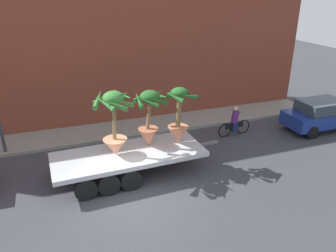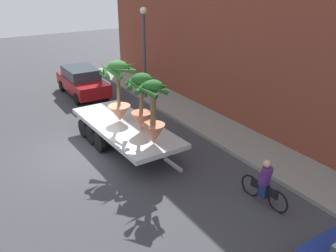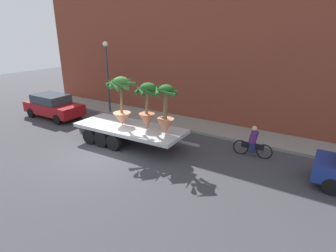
{
  "view_description": "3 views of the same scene",
  "coord_description": "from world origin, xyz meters",
  "px_view_note": "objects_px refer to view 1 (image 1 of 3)",
  "views": [
    {
      "loc": [
        -2.12,
        -9.48,
        6.99
      ],
      "look_at": [
        2.24,
        2.75,
        1.43
      ],
      "focal_mm": 35.48,
      "sensor_mm": 36.0,
      "label": 1
    },
    {
      "loc": [
        12.73,
        -3.81,
        6.76
      ],
      "look_at": [
        2.27,
        2.6,
        1.47
      ],
      "focal_mm": 39.06,
      "sensor_mm": 36.0,
      "label": 2
    },
    {
      "loc": [
        9.08,
        -8.38,
        5.67
      ],
      "look_at": [
        2.62,
        1.79,
        1.44
      ],
      "focal_mm": 29.22,
      "sensor_mm": 36.0,
      "label": 3
    }
  ],
  "objects_px": {
    "cyclist": "(235,122)",
    "parked_car": "(322,114)",
    "flatbed_trailer": "(123,159)",
    "potted_palm_front": "(114,123)",
    "potted_palm_rear": "(179,119)",
    "potted_palm_middle": "(149,118)"
  },
  "relations": [
    {
      "from": "cyclist",
      "to": "potted_palm_front",
      "type": "bearing_deg",
      "value": -162.89
    },
    {
      "from": "cyclist",
      "to": "parked_car",
      "type": "relative_size",
      "value": 0.45
    },
    {
      "from": "potted_palm_rear",
      "to": "potted_palm_middle",
      "type": "bearing_deg",
      "value": 171.45
    },
    {
      "from": "flatbed_trailer",
      "to": "potted_palm_middle",
      "type": "relative_size",
      "value": 2.98
    },
    {
      "from": "flatbed_trailer",
      "to": "cyclist",
      "type": "bearing_deg",
      "value": 17.81
    },
    {
      "from": "potted_palm_rear",
      "to": "parked_car",
      "type": "xyz_separation_m",
      "value": [
        8.33,
        0.96,
        -1.23
      ]
    },
    {
      "from": "potted_palm_middle",
      "to": "cyclist",
      "type": "distance_m",
      "value": 5.37
    },
    {
      "from": "parked_car",
      "to": "potted_palm_rear",
      "type": "bearing_deg",
      "value": -173.46
    },
    {
      "from": "parked_car",
      "to": "cyclist",
      "type": "bearing_deg",
      "value": 169.41
    },
    {
      "from": "potted_palm_middle",
      "to": "potted_palm_front",
      "type": "relative_size",
      "value": 0.92
    },
    {
      "from": "potted_palm_rear",
      "to": "potted_palm_middle",
      "type": "xyz_separation_m",
      "value": [
        -1.16,
        0.18,
        0.15
      ]
    },
    {
      "from": "flatbed_trailer",
      "to": "potted_palm_middle",
      "type": "height_order",
      "value": "potted_palm_middle"
    },
    {
      "from": "flatbed_trailer",
      "to": "cyclist",
      "type": "distance_m",
      "value": 6.4
    },
    {
      "from": "potted_palm_middle",
      "to": "potted_palm_front",
      "type": "distance_m",
      "value": 1.47
    },
    {
      "from": "cyclist",
      "to": "flatbed_trailer",
      "type": "bearing_deg",
      "value": -162.19
    },
    {
      "from": "flatbed_trailer",
      "to": "potted_palm_front",
      "type": "distance_m",
      "value": 1.54
    },
    {
      "from": "potted_palm_rear",
      "to": "parked_car",
      "type": "height_order",
      "value": "potted_palm_rear"
    },
    {
      "from": "potted_palm_middle",
      "to": "cyclist",
      "type": "relative_size",
      "value": 1.26
    },
    {
      "from": "potted_palm_front",
      "to": "parked_car",
      "type": "bearing_deg",
      "value": 5.63
    },
    {
      "from": "flatbed_trailer",
      "to": "parked_car",
      "type": "xyz_separation_m",
      "value": [
        10.71,
        1.09,
        0.06
      ]
    },
    {
      "from": "potted_palm_rear",
      "to": "potted_palm_front",
      "type": "bearing_deg",
      "value": -177.31
    },
    {
      "from": "cyclist",
      "to": "parked_car",
      "type": "xyz_separation_m",
      "value": [
        4.62,
        -0.86,
        0.16
      ]
    }
  ]
}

